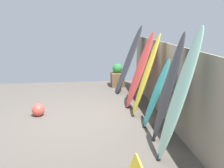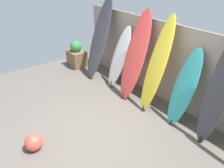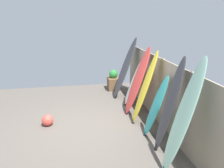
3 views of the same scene
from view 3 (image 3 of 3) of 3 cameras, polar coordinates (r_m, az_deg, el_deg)
name	(u,v)px [view 3 (image 3 of 3)]	position (r m, az deg, el deg)	size (l,w,h in m)	color
ground	(88,127)	(6.02, -6.36, -11.18)	(7.68, 7.68, 0.00)	#5B544C
fence_back	(160,91)	(6.10, 12.50, -1.87)	(6.08, 0.11, 1.80)	gray
surfboard_charcoal_0	(125,69)	(7.78, 3.36, 4.03)	(0.65, 0.94, 2.18)	#38383D
surfboard_white_1	(133,83)	(7.19, 5.49, 0.21)	(0.60, 0.66, 1.54)	white
surfboard_red_2	(137,81)	(6.50, 6.62, 0.67)	(0.62, 0.82, 2.04)	#D13D38
surfboard_yellow_3	(145,89)	(5.90, 8.51, -1.18)	(0.49, 0.72, 2.04)	yellow
surfboard_teal_4	(156,107)	(5.42, 11.33, -5.85)	(0.47, 0.59, 1.54)	teal
surfboard_charcoal_5	(169,106)	(4.78, 14.71, -5.58)	(0.45, 0.58, 2.12)	#38383D
surfboard_seafoam_6	(183,118)	(4.16, 18.00, -8.40)	(0.53, 0.70, 2.24)	#9ED6BC
planter_box	(113,81)	(8.85, 0.38, 0.75)	(0.59, 0.45, 0.81)	brown
beach_ball	(48,120)	(6.26, -16.46, -9.04)	(0.31, 0.31, 0.31)	#E54C3F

